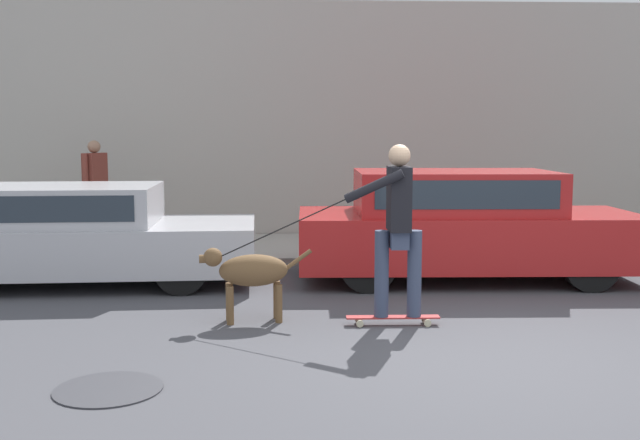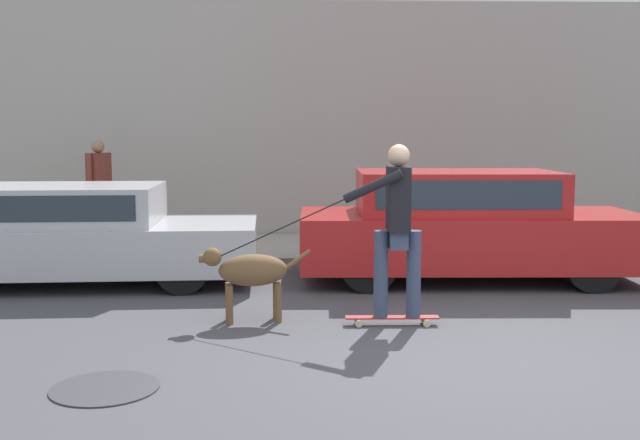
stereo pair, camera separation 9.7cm
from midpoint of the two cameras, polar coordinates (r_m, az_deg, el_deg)
name	(u,v)px [view 2 (the right image)]	position (r m, az deg, el deg)	size (l,w,h in m)	color
ground_plane	(481,357)	(6.45, 12.57, -10.19)	(36.00, 36.00, 0.00)	#47474C
back_wall	(382,122)	(13.10, 4.99, 7.45)	(32.00, 0.30, 4.06)	#ADA89E
sidewalk_curb	(392,247)	(11.80, 5.75, -2.09)	(30.00, 2.56, 0.11)	#A39E93
parked_car_0	(72,235)	(9.68, -18.07, -1.10)	(4.47, 1.92, 1.21)	black
parked_car_1	(465,226)	(9.55, 11.29, -0.48)	(4.26, 1.84, 1.38)	black
dog	(250,272)	(7.37, -4.98, -3.97)	(1.11, 0.39, 0.74)	brown
skateboarder	(396,223)	(7.16, 6.23, -0.22)	(2.19, 0.57, 1.74)	beige
pedestrian_with_bag	(100,187)	(11.99, -16.20, 2.40)	(0.35, 0.66, 1.62)	#3D4760
manhole_cover	(105,388)	(5.77, -15.59, -12.24)	(0.78, 0.78, 0.01)	#38383D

